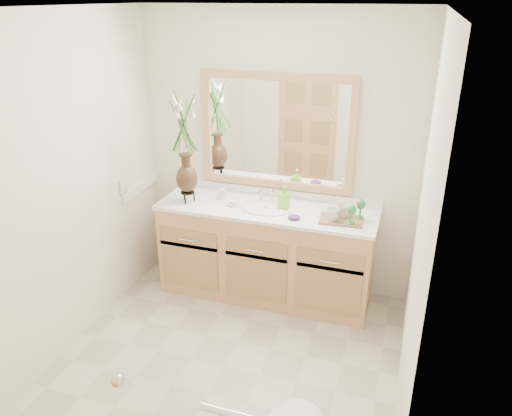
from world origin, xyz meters
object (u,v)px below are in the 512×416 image
(tumbler, at_px, (222,194))
(flower_vase, at_px, (184,134))
(soap_bottle, at_px, (284,198))
(tray, at_px, (341,220))

(tumbler, bearing_deg, flower_vase, -147.13)
(flower_vase, relative_size, tumbler, 10.40)
(flower_vase, height_order, soap_bottle, flower_vase)
(flower_vase, bearing_deg, tray, 0.69)
(tumbler, distance_m, tray, 1.07)
(soap_bottle, height_order, tray, soap_bottle)
(soap_bottle, xyz_separation_m, tray, (0.50, -0.12, -0.08))
(flower_vase, height_order, tray, flower_vase)
(tumbler, relative_size, soap_bottle, 0.49)
(flower_vase, distance_m, soap_bottle, 0.97)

